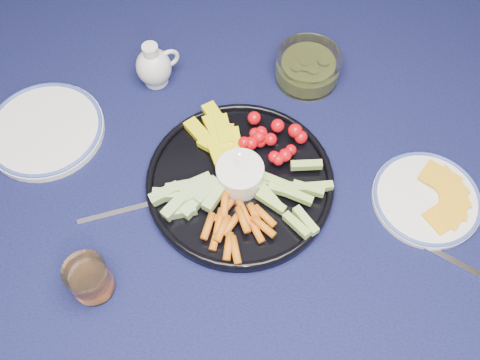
{
  "coord_description": "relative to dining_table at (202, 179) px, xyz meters",
  "views": [
    {
      "loc": [
        0.04,
        -0.52,
        1.57
      ],
      "look_at": [
        0.07,
        -0.07,
        0.76
      ],
      "focal_mm": 40.0,
      "sensor_mm": 36.0,
      "label": 1
    }
  ],
  "objects": [
    {
      "name": "side_plate_extra",
      "position": [
        -0.28,
        0.07,
        0.1
      ],
      "size": [
        0.22,
        0.22,
        0.02
      ],
      "color": "white",
      "rests_on": "dining_table"
    },
    {
      "name": "fork_right",
      "position": [
        0.42,
        -0.24,
        0.09
      ],
      "size": [
        0.15,
        0.12,
        0.0
      ],
      "color": "white",
      "rests_on": "dining_table"
    },
    {
      "name": "pickle_bowl",
      "position": [
        0.22,
        0.17,
        0.11
      ],
      "size": [
        0.13,
        0.13,
        0.06
      ],
      "color": "white",
      "rests_on": "dining_table"
    },
    {
      "name": "creamer_pitcher",
      "position": [
        -0.08,
        0.18,
        0.13
      ],
      "size": [
        0.09,
        0.07,
        0.1
      ],
      "color": "white",
      "rests_on": "dining_table"
    },
    {
      "name": "cheese_plate",
      "position": [
        0.39,
        -0.12,
        0.1
      ],
      "size": [
        0.19,
        0.19,
        0.02
      ],
      "color": "white",
      "rests_on": "dining_table"
    },
    {
      "name": "dining_table",
      "position": [
        0.0,
        0.0,
        0.0
      ],
      "size": [
        1.67,
        1.07,
        0.75
      ],
      "color": "#472A17",
      "rests_on": "ground"
    },
    {
      "name": "juice_tumbler",
      "position": [
        -0.17,
        -0.24,
        0.12
      ],
      "size": [
        0.07,
        0.07,
        0.08
      ],
      "color": "white",
      "rests_on": "dining_table"
    },
    {
      "name": "crudite_platter",
      "position": [
        0.07,
        -0.07,
        0.11
      ],
      "size": [
        0.33,
        0.33,
        0.11
      ],
      "color": "black",
      "rests_on": "dining_table"
    },
    {
      "name": "fork_left",
      "position": [
        -0.12,
        -0.1,
        0.09
      ],
      "size": [
        0.16,
        0.05,
        0.0
      ],
      "color": "white",
      "rests_on": "dining_table"
    }
  ]
}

